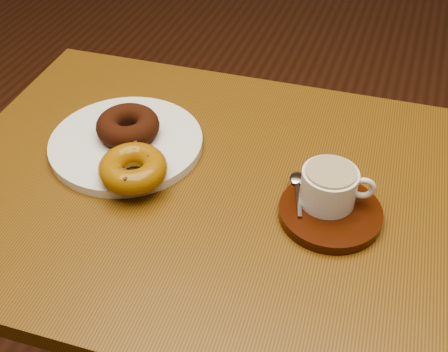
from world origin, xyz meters
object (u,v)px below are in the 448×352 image
(coffee_cup, at_px, (330,186))
(saucer, at_px, (330,213))
(donut_plate, at_px, (126,143))
(cafe_table, at_px, (213,238))

(coffee_cup, bearing_deg, saucer, -75.02)
(donut_plate, xyz_separation_m, saucer, (0.35, -0.05, 0.00))
(coffee_cup, bearing_deg, cafe_table, 168.90)
(cafe_table, relative_size, saucer, 5.89)
(donut_plate, distance_m, saucer, 0.35)
(donut_plate, bearing_deg, coffee_cup, -5.44)
(cafe_table, bearing_deg, saucer, -6.26)
(saucer, height_order, coffee_cup, coffee_cup)
(cafe_table, xyz_separation_m, coffee_cup, (0.18, 0.00, 0.17))
(donut_plate, distance_m, coffee_cup, 0.34)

